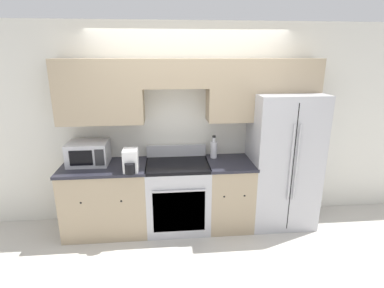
{
  "coord_description": "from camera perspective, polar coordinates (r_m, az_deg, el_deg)",
  "views": [
    {
      "loc": [
        -0.33,
        -3.23,
        2.2
      ],
      "look_at": [
        -0.0,
        0.31,
        1.14
      ],
      "focal_mm": 28.0,
      "sensor_mm": 36.0,
      "label": 1
    }
  ],
  "objects": [
    {
      "name": "ground_plane",
      "position": [
        3.92,
        0.45,
        -17.48
      ],
      "size": [
        12.0,
        12.0,
        0.0
      ],
      "primitive_type": "plane",
      "color": "beige"
    },
    {
      "name": "wall_back",
      "position": [
        3.9,
        -0.23,
        6.03
      ],
      "size": [
        8.0,
        0.39,
        2.6
      ],
      "color": "silver",
      "rests_on": "ground_plane"
    },
    {
      "name": "lower_cabinets_left",
      "position": [
        4.02,
        -15.96,
        -9.92
      ],
      "size": [
        1.05,
        0.64,
        0.89
      ],
      "color": "tan",
      "rests_on": "ground_plane"
    },
    {
      "name": "lower_cabinets_right",
      "position": [
        4.03,
        7.01,
        -9.27
      ],
      "size": [
        0.58,
        0.64,
        0.89
      ],
      "color": "tan",
      "rests_on": "ground_plane"
    },
    {
      "name": "oven_range",
      "position": [
        3.95,
        -2.72,
        -9.68
      ],
      "size": [
        0.79,
        0.65,
        1.05
      ],
      "color": "#B7B7BC",
      "rests_on": "ground_plane"
    },
    {
      "name": "refrigerator",
      "position": [
        4.12,
        16.61,
        -2.83
      ],
      "size": [
        0.84,
        0.77,
        1.75
      ],
      "color": "#B7B7BC",
      "rests_on": "ground_plane"
    },
    {
      "name": "microwave",
      "position": [
        3.93,
        -19.12,
        -1.63
      ],
      "size": [
        0.49,
        0.38,
        0.28
      ],
      "color": "#B7B7BC",
      "rests_on": "lower_cabinets_left"
    },
    {
      "name": "bottle",
      "position": [
        3.95,
        4.16,
        -0.96
      ],
      "size": [
        0.09,
        0.09,
        0.3
      ],
      "color": "silver",
      "rests_on": "lower_cabinets_right"
    },
    {
      "name": "electric_kettle",
      "position": [
        3.55,
        -11.62,
        -3.29
      ],
      "size": [
        0.17,
        0.27,
        0.27
      ],
      "color": "white",
      "rests_on": "lower_cabinets_left"
    }
  ]
}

